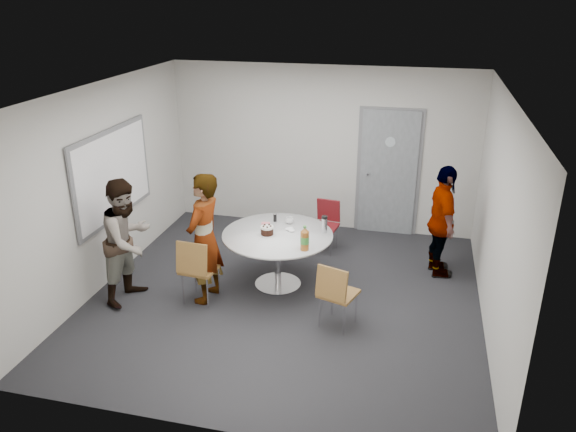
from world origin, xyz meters
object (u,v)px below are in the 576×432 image
(table, at_px, (279,241))
(person_left, at_px, (128,241))
(door, at_px, (388,173))
(whiteboard, at_px, (113,175))
(chair_near_left, at_px, (196,265))
(chair_far, at_px, (326,220))
(person_main, at_px, (204,239))
(chair_near_right, at_px, (336,290))
(person_right, at_px, (442,222))

(table, distance_m, person_left, 1.96)
(door, distance_m, whiteboard, 4.25)
(chair_near_left, xyz_separation_m, person_left, (-0.90, -0.05, 0.27))
(table, height_order, chair_far, table)
(whiteboard, relative_size, table, 1.29)
(whiteboard, xyz_separation_m, chair_near_left, (1.41, -0.63, -0.90))
(door, relative_size, person_main, 1.23)
(whiteboard, bearing_deg, person_main, -17.85)
(door, bearing_deg, person_main, -127.17)
(table, bearing_deg, person_left, -157.16)
(person_main, bearing_deg, table, 131.27)
(chair_near_right, xyz_separation_m, chair_far, (-0.49, 2.15, -0.04))
(chair_far, bearing_deg, chair_near_right, 110.30)
(person_left, bearing_deg, table, -56.08)
(person_left, bearing_deg, chair_far, -36.04)
(chair_far, relative_size, person_main, 0.46)
(chair_near_left, relative_size, chair_far, 1.14)
(person_main, bearing_deg, chair_near_right, 87.89)
(chair_near_left, bearing_deg, table, 42.61)
(door, xyz_separation_m, whiteboard, (-3.56, -2.28, 0.42))
(chair_near_right, relative_size, person_left, 0.52)
(chair_near_left, bearing_deg, chair_far, 61.17)
(table, distance_m, chair_near_right, 1.25)
(whiteboard, distance_m, person_main, 1.65)
(chair_far, xyz_separation_m, person_right, (1.69, -0.43, 0.32))
(person_main, distance_m, person_right, 3.26)
(door, relative_size, chair_near_left, 2.34)
(chair_near_right, height_order, person_left, person_left)
(chair_near_left, distance_m, person_right, 3.40)
(table, relative_size, chair_near_right, 1.74)
(door, bearing_deg, chair_near_left, -126.50)
(table, bearing_deg, whiteboard, -178.00)
(whiteboard, bearing_deg, chair_far, 26.83)
(table, height_order, person_right, person_right)
(door, bearing_deg, person_left, -135.87)
(chair_near_left, bearing_deg, door, 57.91)
(chair_near_left, distance_m, person_main, 0.35)
(table, distance_m, chair_far, 1.37)
(whiteboard, height_order, chair_near_left, whiteboard)
(chair_near_right, xyz_separation_m, person_main, (-1.74, 0.30, 0.35))
(chair_near_left, distance_m, chair_far, 2.40)
(chair_far, bearing_deg, door, -125.28)
(door, height_order, chair_near_right, door)
(door, relative_size, person_right, 1.32)
(table, height_order, person_left, person_left)
(chair_near_left, bearing_deg, person_right, 32.00)
(chair_near_left, relative_size, person_main, 0.53)
(chair_near_right, xyz_separation_m, person_right, (1.20, 1.72, 0.29))
(door, xyz_separation_m, person_main, (-2.09, -2.76, -0.16))
(door, bearing_deg, chair_far, -132.84)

